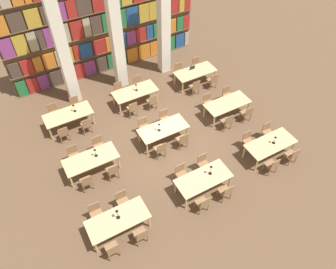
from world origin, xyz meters
The scene contains 58 objects.
ground_plane centered at (0.00, 0.00, 0.00)m, with size 40.00×40.00×0.00m, color brown.
bookshelf_bank centered at (0.00, 6.18, 2.70)m, with size 10.02×0.35×5.50m.
pillar_left centered at (-2.52, 4.64, 3.00)m, with size 0.52×0.52×6.00m.
pillar_center centered at (0.00, 4.64, 3.00)m, with size 0.52×0.52×6.00m.
pillar_right centered at (2.52, 4.64, 3.00)m, with size 0.52×0.52×6.00m.
reading_table_0 centered at (-3.41, -2.91, 0.67)m, with size 2.11×0.95×0.75m.
chair_0 centered at (-3.94, -3.67, 0.47)m, with size 0.42×0.40×0.88m.
chair_1 centered at (-3.94, -2.15, 0.47)m, with size 0.42×0.40×0.88m.
chair_2 centered at (-2.92, -3.67, 0.47)m, with size 0.42×0.40×0.88m.
chair_3 centered at (-2.92, -2.15, 0.47)m, with size 0.42×0.40×0.88m.
desk_lamp_0 centered at (-3.36, -2.86, 1.07)m, with size 0.14×0.14×0.48m.
reading_table_1 centered at (0.04, -2.91, 0.67)m, with size 2.11×0.95×0.75m.
chair_4 centered at (-0.46, -3.67, 0.47)m, with size 0.42×0.40×0.88m.
chair_5 centered at (-0.46, -2.15, 0.47)m, with size 0.42×0.40×0.88m.
chair_6 centered at (0.55, -3.67, 0.47)m, with size 0.42×0.40×0.88m.
chair_7 centered at (0.55, -2.15, 0.47)m, with size 0.42×0.40×0.88m.
desk_lamp_1 centered at (0.37, -2.86, 1.07)m, with size 0.14×0.14×0.48m.
reading_table_2 centered at (3.38, -2.81, 0.67)m, with size 2.11×0.95×0.75m.
chair_8 centered at (2.87, -3.57, 0.47)m, with size 0.42×0.40×0.88m.
chair_9 centered at (2.87, -2.05, 0.47)m, with size 0.42×0.40×0.88m.
chair_10 centered at (3.93, -3.57, 0.47)m, with size 0.42×0.40×0.88m.
chair_11 centered at (3.93, -2.05, 0.47)m, with size 0.42×0.40×0.88m.
desk_lamp_2 centered at (3.48, -2.85, 1.01)m, with size 0.14×0.14×0.40m.
reading_table_3 centered at (-3.29, 0.01, 0.67)m, with size 2.11×0.95×0.75m.
chair_12 centered at (-3.78, -0.75, 0.47)m, with size 0.42×0.40×0.88m.
chair_13 centered at (-3.78, 0.77, 0.47)m, with size 0.42×0.40×0.88m.
chair_14 centered at (-2.72, -0.75, 0.47)m, with size 0.42×0.40×0.88m.
chair_15 centered at (-2.72, 0.77, 0.47)m, with size 0.42×0.40×0.88m.
desk_lamp_3 centered at (-3.05, 0.03, 1.03)m, with size 0.14×0.14×0.42m.
reading_table_4 centered at (-0.04, 0.07, 0.67)m, with size 2.11×0.95×0.75m.
chair_16 centered at (-0.58, -0.68, 0.47)m, with size 0.42×0.40×0.88m.
chair_17 centered at (-0.58, 0.83, 0.47)m, with size 0.42×0.40×0.88m.
chair_18 centered at (0.48, -0.68, 0.47)m, with size 0.42×0.40×0.88m.
chair_19 centered at (0.48, 0.83, 0.47)m, with size 0.42×0.40×0.88m.
desk_lamp_4 centered at (-0.25, 0.04, 1.03)m, with size 0.14×0.14×0.43m.
reading_table_5 centered at (3.31, 0.05, 0.67)m, with size 2.11×0.95×0.75m.
chair_20 centered at (2.77, -0.71, 0.47)m, with size 0.42×0.40×0.88m.
chair_21 centered at (2.77, 0.80, 0.47)m, with size 0.42×0.40×0.88m.
chair_22 centered at (3.88, -0.71, 0.47)m, with size 0.42×0.40×0.88m.
chair_23 centered at (3.88, 0.80, 0.47)m, with size 0.42×0.40×0.88m.
reading_table_6 centered at (-3.30, 2.90, 0.67)m, with size 2.11×0.95×0.75m.
chair_24 centered at (-3.79, 2.14, 0.47)m, with size 0.42×0.40×0.88m.
chair_25 centered at (-3.79, 3.66, 0.47)m, with size 0.42×0.40×0.88m.
chair_26 centered at (-2.76, 2.14, 0.47)m, with size 0.42×0.40×0.88m.
chair_27 centered at (-2.76, 3.66, 0.47)m, with size 0.42×0.40×0.88m.
desk_lamp_5 centered at (-2.96, 2.92, 1.02)m, with size 0.14×0.14×0.41m.
reading_table_7 centered at (-0.03, 2.88, 0.67)m, with size 2.11×0.95×0.75m.
chair_28 centered at (-0.54, 2.12, 0.47)m, with size 0.42×0.40×0.88m.
chair_29 centered at (-0.54, 3.64, 0.47)m, with size 0.42×0.40×0.88m.
chair_30 centered at (0.49, 2.12, 0.47)m, with size 0.42×0.40×0.88m.
chair_31 centered at (0.49, 3.64, 0.47)m, with size 0.42×0.40×0.88m.
desk_lamp_6 centered at (0.06, 2.89, 1.01)m, with size 0.14×0.14×0.40m.
reading_table_8 centered at (3.32, 2.81, 0.67)m, with size 2.11×0.95×0.75m.
chair_32 centered at (2.84, 2.05, 0.47)m, with size 0.42×0.40×0.88m.
chair_33 centered at (2.84, 3.57, 0.47)m, with size 0.42×0.40×0.88m.
chair_34 centered at (3.89, 2.05, 0.47)m, with size 0.42×0.40×0.88m.
chair_35 centered at (3.89, 3.57, 0.47)m, with size 0.42×0.40×0.88m.
laptop centered at (3.26, 3.09, 0.79)m, with size 0.32×0.22×0.21m.
Camera 1 is at (-4.56, -8.44, 10.71)m, focal length 35.00 mm.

